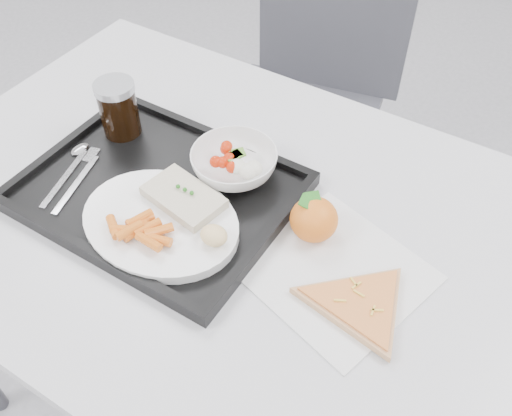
{
  "coord_description": "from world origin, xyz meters",
  "views": [
    {
      "loc": [
        0.38,
        -0.23,
        1.47
      ],
      "look_at": [
        0.04,
        0.32,
        0.77
      ],
      "focal_mm": 40.0,
      "sensor_mm": 36.0,
      "label": 1
    }
  ],
  "objects_px": {
    "tray": "(158,192)",
    "tangerine": "(314,219)",
    "chair": "(311,83)",
    "pizza_slice": "(360,304)",
    "salad_bowl": "(234,163)",
    "cola_glass": "(118,108)",
    "table": "(233,239)",
    "dinner_plate": "(161,223)"
  },
  "relations": [
    {
      "from": "table",
      "to": "tangerine",
      "type": "relative_size",
      "value": 11.93
    },
    {
      "from": "chair",
      "to": "dinner_plate",
      "type": "bearing_deg",
      "value": -81.0
    },
    {
      "from": "cola_glass",
      "to": "table",
      "type": "bearing_deg",
      "value": -11.28
    },
    {
      "from": "dinner_plate",
      "to": "tangerine",
      "type": "height_order",
      "value": "tangerine"
    },
    {
      "from": "chair",
      "to": "pizza_slice",
      "type": "xyz_separation_m",
      "value": [
        0.46,
        -0.75,
        0.22
      ]
    },
    {
      "from": "cola_glass",
      "to": "chair",
      "type": "bearing_deg",
      "value": 81.84
    },
    {
      "from": "tray",
      "to": "tangerine",
      "type": "distance_m",
      "value": 0.28
    },
    {
      "from": "table",
      "to": "chair",
      "type": "distance_m",
      "value": 0.73
    },
    {
      "from": "table",
      "to": "cola_glass",
      "type": "height_order",
      "value": "cola_glass"
    },
    {
      "from": "salad_bowl",
      "to": "pizza_slice",
      "type": "relative_size",
      "value": 0.58
    },
    {
      "from": "salad_bowl",
      "to": "pizza_slice",
      "type": "xyz_separation_m",
      "value": [
        0.31,
        -0.13,
        -0.03
      ]
    },
    {
      "from": "tray",
      "to": "cola_glass",
      "type": "distance_m",
      "value": 0.19
    },
    {
      "from": "dinner_plate",
      "to": "tray",
      "type": "bearing_deg",
      "value": 132.32
    },
    {
      "from": "dinner_plate",
      "to": "tangerine",
      "type": "distance_m",
      "value": 0.25
    },
    {
      "from": "chair",
      "to": "pizza_slice",
      "type": "relative_size",
      "value": 3.54
    },
    {
      "from": "table",
      "to": "pizza_slice",
      "type": "bearing_deg",
      "value": -12.43
    },
    {
      "from": "tray",
      "to": "chair",
      "type": "bearing_deg",
      "value": 95.2
    },
    {
      "from": "table",
      "to": "dinner_plate",
      "type": "distance_m",
      "value": 0.15
    },
    {
      "from": "table",
      "to": "dinner_plate",
      "type": "xyz_separation_m",
      "value": [
        -0.07,
        -0.1,
        0.09
      ]
    },
    {
      "from": "tray",
      "to": "tangerine",
      "type": "xyz_separation_m",
      "value": [
        0.27,
        0.06,
        0.03
      ]
    },
    {
      "from": "dinner_plate",
      "to": "pizza_slice",
      "type": "relative_size",
      "value": 1.03
    },
    {
      "from": "cola_glass",
      "to": "tangerine",
      "type": "xyz_separation_m",
      "value": [
        0.43,
        -0.02,
        -0.04
      ]
    },
    {
      "from": "table",
      "to": "chair",
      "type": "bearing_deg",
      "value": 106.12
    },
    {
      "from": "chair",
      "to": "dinner_plate",
      "type": "xyz_separation_m",
      "value": [
        0.12,
        -0.78,
        0.24
      ]
    },
    {
      "from": "chair",
      "to": "salad_bowl",
      "type": "distance_m",
      "value": 0.68
    },
    {
      "from": "tray",
      "to": "pizza_slice",
      "type": "xyz_separation_m",
      "value": [
        0.4,
        -0.03,
        0.0
      ]
    },
    {
      "from": "tray",
      "to": "dinner_plate",
      "type": "height_order",
      "value": "dinner_plate"
    },
    {
      "from": "table",
      "to": "tray",
      "type": "distance_m",
      "value": 0.16
    },
    {
      "from": "table",
      "to": "pizza_slice",
      "type": "distance_m",
      "value": 0.28
    },
    {
      "from": "salad_bowl",
      "to": "table",
      "type": "bearing_deg",
      "value": -60.02
    },
    {
      "from": "tray",
      "to": "dinner_plate",
      "type": "distance_m",
      "value": 0.09
    },
    {
      "from": "table",
      "to": "tangerine",
      "type": "bearing_deg",
      "value": 13.88
    },
    {
      "from": "salad_bowl",
      "to": "tangerine",
      "type": "distance_m",
      "value": 0.18
    },
    {
      "from": "salad_bowl",
      "to": "tangerine",
      "type": "bearing_deg",
      "value": -12.55
    },
    {
      "from": "table",
      "to": "dinner_plate",
      "type": "relative_size",
      "value": 4.44
    },
    {
      "from": "salad_bowl",
      "to": "pizza_slice",
      "type": "bearing_deg",
      "value": -23.31
    },
    {
      "from": "cola_glass",
      "to": "tangerine",
      "type": "relative_size",
      "value": 1.07
    },
    {
      "from": "cola_glass",
      "to": "tangerine",
      "type": "bearing_deg",
      "value": -3.2
    },
    {
      "from": "cola_glass",
      "to": "salad_bowl",
      "type": "bearing_deg",
      "value": 3.74
    },
    {
      "from": "chair",
      "to": "tray",
      "type": "distance_m",
      "value": 0.75
    },
    {
      "from": "tray",
      "to": "salad_bowl",
      "type": "xyz_separation_m",
      "value": [
        0.09,
        0.1,
        0.03
      ]
    },
    {
      "from": "dinner_plate",
      "to": "tangerine",
      "type": "xyz_separation_m",
      "value": [
        0.21,
        0.13,
        0.01
      ]
    }
  ]
}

